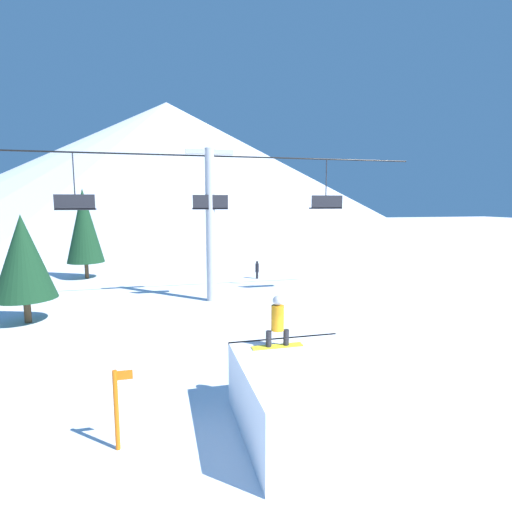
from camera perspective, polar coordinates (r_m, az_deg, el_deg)
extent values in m
plane|color=white|center=(9.47, 5.18, -25.71)|extent=(220.00, 220.00, 0.00)
cone|color=silver|center=(78.54, -12.44, 12.32)|extent=(89.34, 89.34, 23.33)
cube|color=white|center=(9.65, 7.42, -19.48)|extent=(2.99, 3.61, 1.62)
cube|color=silver|center=(10.85, 4.02, -11.77)|extent=(2.99, 0.10, 0.06)
cube|color=yellow|center=(10.22, 3.07, -12.76)|extent=(1.30, 0.26, 0.03)
cylinder|color=black|center=(10.09, 1.82, -11.74)|extent=(0.14, 0.14, 0.40)
cylinder|color=black|center=(10.21, 4.32, -11.51)|extent=(0.14, 0.14, 0.40)
cylinder|color=orange|center=(9.99, 3.10, -8.83)|extent=(0.32, 0.32, 0.64)
sphere|color=#B2B2B7|center=(9.87, 3.12, -6.37)|extent=(0.25, 0.25, 0.25)
cylinder|color=#B2B2B7|center=(20.86, -6.53, 4.26)|extent=(0.48, 0.48, 7.91)
cube|color=#B2B2B7|center=(20.97, -6.70, 14.55)|extent=(2.40, 0.24, 0.24)
cylinder|color=black|center=(20.94, -6.69, 14.01)|extent=(22.66, 0.08, 0.08)
cylinder|color=#28282D|center=(20.98, -24.56, 9.72)|extent=(0.06, 0.06, 2.65)
cube|color=#232328|center=(20.96, -24.35, 6.10)|extent=(1.80, 0.44, 0.08)
cube|color=#232328|center=(20.78, -24.49, 7.05)|extent=(1.80, 0.08, 0.70)
cylinder|color=#28282D|center=(20.84, -6.63, 10.38)|extent=(0.06, 0.06, 2.65)
cube|color=#232328|center=(20.82, -6.57, 6.73)|extent=(1.80, 0.44, 0.08)
cube|color=#232328|center=(20.64, -6.52, 7.70)|extent=(1.80, 0.08, 0.70)
cylinder|color=#28282D|center=(22.60, 9.99, 10.11)|extent=(0.06, 0.06, 2.65)
cube|color=#232328|center=(22.59, 9.91, 6.75)|extent=(1.80, 0.44, 0.08)
cube|color=#232328|center=(22.42, 10.12, 7.63)|extent=(1.80, 0.08, 0.70)
cylinder|color=#4C3823|center=(20.05, -29.85, -6.78)|extent=(0.29, 0.29, 1.07)
cone|color=#14381E|center=(19.63, -30.31, -0.11)|extent=(2.54, 2.54, 3.63)
cylinder|color=#4C3823|center=(29.63, -23.03, -1.89)|extent=(0.26, 0.26, 1.12)
cone|color=#14381E|center=(29.31, -23.35, 4.01)|extent=(2.43, 2.43, 4.99)
cylinder|color=orange|center=(9.43, -19.32, -20.09)|extent=(0.10, 0.10, 1.76)
cube|color=orange|center=(9.09, -18.37, -15.84)|extent=(0.36, 0.02, 0.20)
cylinder|color=black|center=(27.23, 0.16, -2.78)|extent=(0.17, 0.17, 0.45)
cylinder|color=black|center=(27.14, 0.16, -1.69)|extent=(0.24, 0.24, 0.60)
sphere|color=#232328|center=(27.08, 0.16, -0.88)|extent=(0.18, 0.18, 0.18)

